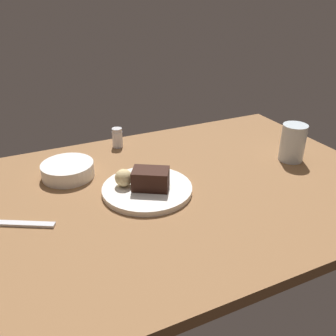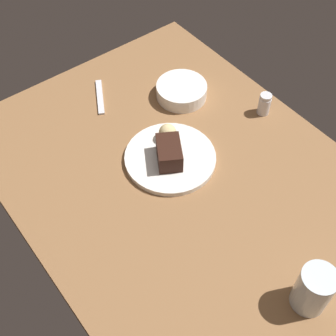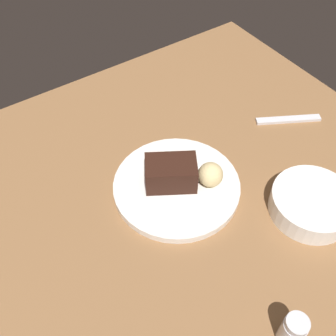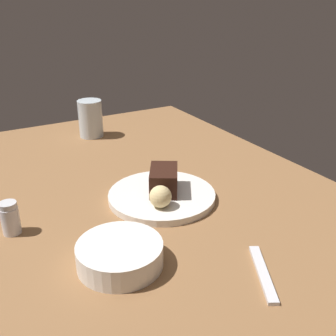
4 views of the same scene
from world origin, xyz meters
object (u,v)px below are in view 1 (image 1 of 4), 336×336
Objects in this scene: water_glass at (292,142)px; dessert_spoon at (24,224)px; chocolate_cake_slice at (151,180)px; bread_roll at (124,178)px; salt_shaker at (117,138)px; dessert_plate at (147,189)px; side_bowl at (68,170)px.

water_glass reaches higher than dessert_spoon.
bread_roll is (6.26, -4.77, -0.33)cm from chocolate_cake_slice.
salt_shaker is at bearing -35.18° from water_glass.
salt_shaker reaches higher than dessert_spoon.
side_bowl is at bearing -45.65° from dessert_plate.
water_glass is (-55.87, 3.93, 2.00)cm from bread_roll.
dessert_plate is at bearing 85.82° from salt_shaker.
chocolate_cake_slice is at bearing 87.17° from salt_shaker.
dessert_plate is 50.60cm from water_glass.
chocolate_cake_slice is at bearing 0.97° from water_glass.
dessert_spoon is (32.74, 1.87, -0.45)cm from dessert_plate.
side_bowl reaches higher than dessert_spoon.
dessert_spoon is at bearing 44.92° from salt_shaker.
dessert_spoon is (14.78, 20.24, -1.83)cm from side_bowl.
water_glass is 0.78× the size of side_bowl.
water_glass is 0.81× the size of dessert_spoon.
chocolate_cake_slice is at bearing 142.73° from bread_roll.
water_glass is 70.96cm from side_bowl.
water_glass reaches higher than bread_roll.
dessert_plate is at bearing -0.64° from water_glass.
water_glass reaches higher than side_bowl.
dessert_plate is at bearing 148.73° from bread_roll.
water_glass reaches higher than chocolate_cake_slice.
water_glass is (-47.89, 33.77, 2.65)cm from salt_shaker.
salt_shaker is (-2.43, -33.20, 2.60)cm from dessert_plate.
water_glass is at bearing 144.82° from salt_shaker.
water_glass is (-50.32, 0.56, 5.25)cm from dessert_plate.
salt_shaker is (-7.97, -29.84, -0.65)cm from bread_roll.
bread_roll is 0.41× the size of water_glass.
salt_shaker is 58.66cm from water_glass.
bread_roll reaches higher than dessert_plate.
side_bowl is 25.13cm from dessert_spoon.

